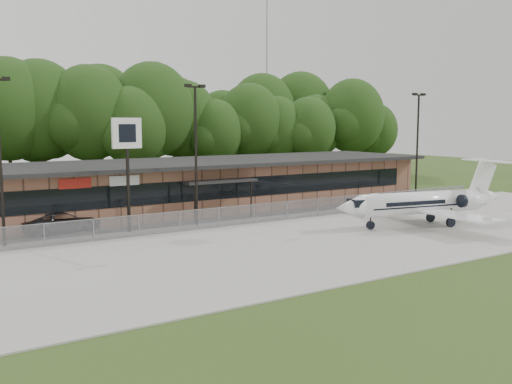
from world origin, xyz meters
TOP-DOWN VIEW (x-y plane):
  - ground at (0.00, 0.00)m, footprint 160.00×160.00m
  - apron at (0.00, 8.00)m, footprint 64.00×18.00m
  - parking_lot at (0.00, 19.50)m, footprint 50.00×9.00m
  - terminal at (-0.00, 23.94)m, footprint 41.00×11.65m
  - fence at (0.00, 15.00)m, footprint 46.00×0.04m
  - treeline at (0.00, 42.00)m, footprint 72.00×12.00m
  - radio_mast at (22.00, 48.00)m, footprint 0.20×0.20m
  - light_pole_left at (-18.00, 16.50)m, footprint 1.55×0.30m
  - light_pole_mid at (-5.00, 16.50)m, footprint 1.55×0.30m
  - light_pole_right at (18.00, 16.50)m, footprint 1.55×0.30m
  - business_jet at (9.03, 7.44)m, footprint 14.35×12.88m
  - suv at (-13.91, 19.46)m, footprint 5.72×3.30m
  - pole_sign at (-10.01, 16.80)m, footprint 2.07×0.34m

SIDE VIEW (x-z plane):
  - ground at x=0.00m, z-range 0.00..0.00m
  - parking_lot at x=0.00m, z-range 0.00..0.06m
  - apron at x=0.00m, z-range 0.00..0.08m
  - suv at x=-13.91m, z-range 0.00..1.50m
  - fence at x=0.00m, z-range 0.02..1.54m
  - business_jet at x=9.03m, z-range -0.69..4.15m
  - terminal at x=0.00m, z-range 0.03..4.33m
  - light_pole_left at x=-18.00m, z-range 0.86..11.09m
  - light_pole_mid at x=-5.00m, z-range 0.86..11.09m
  - light_pole_right at x=18.00m, z-range 0.86..11.09m
  - pole_sign at x=-10.01m, z-range 2.08..9.94m
  - treeline at x=0.00m, z-range 0.00..15.00m
  - radio_mast at x=22.00m, z-range 0.00..25.00m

